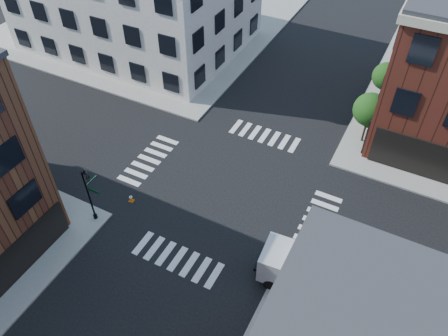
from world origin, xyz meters
TOP-DOWN VIEW (x-y plane):
  - ground at (0.00, 0.00)m, footprint 120.00×120.00m
  - sidewalk_nw at (-21.00, 21.00)m, footprint 30.00×30.00m
  - tree_near at (7.56, 9.98)m, footprint 2.69×2.69m
  - tree_far at (7.56, 15.98)m, footprint 2.43×2.43m
  - signal_pole at (-6.72, -6.68)m, footprint 1.29×1.24m
  - box_truck at (9.20, -4.96)m, footprint 8.11×2.97m
  - traffic_cone at (-5.62, -4.28)m, footprint 0.36×0.36m

SIDE VIEW (x-z plane):
  - ground at x=0.00m, z-range 0.00..0.00m
  - sidewalk_nw at x=-21.00m, z-range 0.00..0.15m
  - traffic_cone at x=-5.62m, z-range -0.01..0.62m
  - box_truck at x=9.20m, z-range 0.07..3.68m
  - signal_pole at x=-6.72m, z-range 0.56..5.16m
  - tree_far at x=7.56m, z-range 0.84..4.91m
  - tree_near at x=7.56m, z-range 0.91..5.41m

